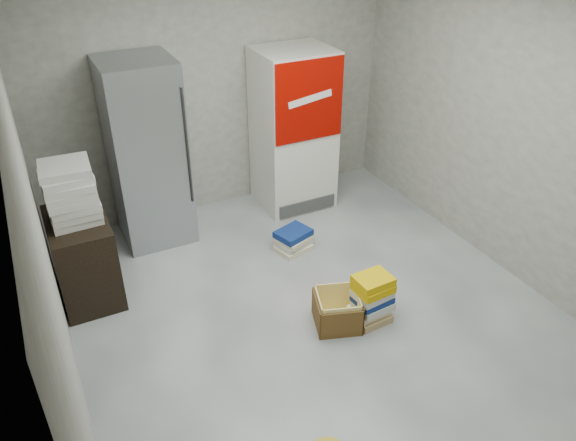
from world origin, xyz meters
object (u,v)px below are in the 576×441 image
at_px(wood_shelf, 84,258).
at_px(cardboard_box, 337,312).
at_px(steel_fridge, 147,154).
at_px(phonebook_stack_main, 372,299).
at_px(coke_cooler, 294,130).

relative_size(wood_shelf, cardboard_box, 1.68).
relative_size(steel_fridge, phonebook_stack_main, 4.18).
bearing_deg(cardboard_box, steel_fridge, 133.76).
bearing_deg(phonebook_stack_main, cardboard_box, 166.39).
xyz_separation_m(wood_shelf, cardboard_box, (1.83, -1.38, -0.27)).
height_order(coke_cooler, wood_shelf, coke_cooler).
relative_size(wood_shelf, phonebook_stack_main, 1.76).
distance_m(steel_fridge, coke_cooler, 1.65).
relative_size(coke_cooler, phonebook_stack_main, 3.96).
distance_m(coke_cooler, wood_shelf, 2.63).
bearing_deg(wood_shelf, cardboard_box, -37.09).
distance_m(wood_shelf, phonebook_stack_main, 2.58).
xyz_separation_m(wood_shelf, phonebook_stack_main, (2.12, -1.47, -0.17)).
xyz_separation_m(coke_cooler, cardboard_box, (-0.65, -2.11, -0.78)).
bearing_deg(steel_fridge, phonebook_stack_main, -59.60).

